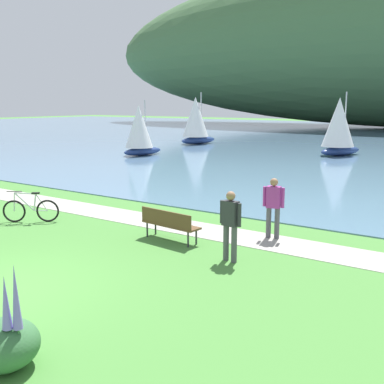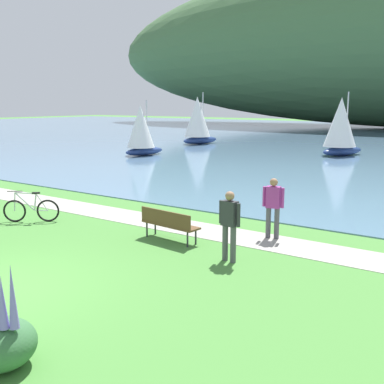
{
  "view_description": "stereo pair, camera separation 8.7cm",
  "coord_description": "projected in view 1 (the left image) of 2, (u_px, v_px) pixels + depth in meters",
  "views": [
    {
      "loc": [
        8.35,
        -5.13,
        3.75
      ],
      "look_at": [
        0.24,
        6.8,
        1.0
      ],
      "focal_mm": 43.93,
      "sensor_mm": 36.0,
      "label": 1
    },
    {
      "loc": [
        8.43,
        -5.08,
        3.75
      ],
      "look_at": [
        0.24,
        6.8,
        1.0
      ],
      "focal_mm": 43.93,
      "sensor_mm": 36.0,
      "label": 2
    }
  ],
  "objects": [
    {
      "name": "person_at_shoreline",
      "position": [
        273.0,
        204.0,
        13.02
      ],
      "size": [
        0.6,
        0.28,
        1.71
      ],
      "color": "#4C4C51",
      "rests_on": "ground"
    },
    {
      "name": "park_bench_near_camera",
      "position": [
        169.0,
        223.0,
        12.84
      ],
      "size": [
        1.84,
        0.66,
        0.88
      ],
      "color": "brown",
      "rests_on": "ground"
    },
    {
      "name": "bicycle_leaning_near_bench",
      "position": [
        31.0,
        210.0,
        14.91
      ],
      "size": [
        1.44,
        1.12,
        1.01
      ],
      "color": "black",
      "rests_on": "ground"
    },
    {
      "name": "sailboat_toward_hillside",
      "position": [
        339.0,
        126.0,
        32.94
      ],
      "size": [
        2.96,
        3.92,
        4.47
      ],
      "color": "navy",
      "rests_on": "bay_water"
    },
    {
      "name": "shoreline_path",
      "position": [
        176.0,
        225.0,
        14.57
      ],
      "size": [
        60.0,
        1.5,
        0.01
      ],
      "primitive_type": "cube",
      "color": "#A39E93",
      "rests_on": "ground"
    },
    {
      "name": "echium_bush_closest_to_camera",
      "position": [
        4.0,
        342.0,
        6.67
      ],
      "size": [
        1.01,
        1.01,
        1.63
      ],
      "color": "#386B3D",
      "rests_on": "ground"
    },
    {
      "name": "person_on_the_grass",
      "position": [
        230.0,
        222.0,
        11.11
      ],
      "size": [
        0.61,
        0.27,
        1.71
      ],
      "color": "#4C4C51",
      "rests_on": "ground"
    },
    {
      "name": "sailboat_mid_bay",
      "position": [
        139.0,
        130.0,
        33.14
      ],
      "size": [
        2.28,
        3.43,
        3.9
      ],
      "color": "navy",
      "rests_on": "bay_water"
    },
    {
      "name": "sailboat_nearest_to_shore",
      "position": [
        196.0,
        120.0,
        42.28
      ],
      "size": [
        2.84,
        4.1,
        4.64
      ],
      "color": "navy",
      "rests_on": "bay_water"
    }
  ]
}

